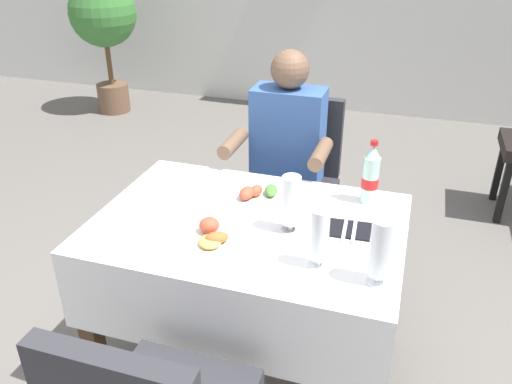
{
  "coord_description": "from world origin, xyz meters",
  "views": [
    {
      "loc": [
        0.68,
        -1.48,
        1.81
      ],
      "look_at": [
        0.11,
        0.28,
        0.83
      ],
      "focal_mm": 36.51,
      "sensor_mm": 36.0,
      "label": 1
    }
  ],
  "objects_px": {
    "chair_far_diner_seat": "(296,179)",
    "potted_plant_corner": "(104,22)",
    "seated_diner_far": "(285,160)",
    "plate_far_diner": "(257,194)",
    "napkin_cutlery_set": "(350,229)",
    "main_dining_table": "(249,257)",
    "beer_glass_middle": "(291,203)",
    "plate_near_camera": "(213,238)",
    "beer_glass_right": "(381,251)",
    "cola_bottle_primary": "(371,176)",
    "beer_glass_left": "(319,238)"
  },
  "relations": [
    {
      "from": "plate_near_camera",
      "to": "beer_glass_right",
      "type": "height_order",
      "value": "beer_glass_right"
    },
    {
      "from": "plate_near_camera",
      "to": "beer_glass_middle",
      "type": "relative_size",
      "value": 1.12
    },
    {
      "from": "seated_diner_far",
      "to": "napkin_cutlery_set",
      "type": "distance_m",
      "value": 0.78
    },
    {
      "from": "cola_bottle_primary",
      "to": "seated_diner_far",
      "type": "bearing_deg",
      "value": 139.29
    },
    {
      "from": "napkin_cutlery_set",
      "to": "plate_far_diner",
      "type": "bearing_deg",
      "value": 161.62
    },
    {
      "from": "chair_far_diner_seat",
      "to": "plate_far_diner",
      "type": "relative_size",
      "value": 3.85
    },
    {
      "from": "main_dining_table",
      "to": "beer_glass_middle",
      "type": "height_order",
      "value": "beer_glass_middle"
    },
    {
      "from": "napkin_cutlery_set",
      "to": "plate_near_camera",
      "type": "bearing_deg",
      "value": -153.31
    },
    {
      "from": "beer_glass_right",
      "to": "potted_plant_corner",
      "type": "distance_m",
      "value": 4.36
    },
    {
      "from": "beer_glass_left",
      "to": "cola_bottle_primary",
      "type": "xyz_separation_m",
      "value": [
        0.11,
        0.51,
        0.01
      ]
    },
    {
      "from": "chair_far_diner_seat",
      "to": "potted_plant_corner",
      "type": "bearing_deg",
      "value": 139.47
    },
    {
      "from": "chair_far_diner_seat",
      "to": "napkin_cutlery_set",
      "type": "bearing_deg",
      "value": -62.87
    },
    {
      "from": "main_dining_table",
      "to": "beer_glass_left",
      "type": "distance_m",
      "value": 0.48
    },
    {
      "from": "chair_far_diner_seat",
      "to": "seated_diner_far",
      "type": "xyz_separation_m",
      "value": [
        -0.04,
        -0.11,
        0.16
      ]
    },
    {
      "from": "plate_near_camera",
      "to": "napkin_cutlery_set",
      "type": "relative_size",
      "value": 1.33
    },
    {
      "from": "main_dining_table",
      "to": "plate_far_diner",
      "type": "height_order",
      "value": "plate_far_diner"
    },
    {
      "from": "beer_glass_left",
      "to": "beer_glass_right",
      "type": "height_order",
      "value": "beer_glass_right"
    },
    {
      "from": "plate_far_diner",
      "to": "beer_glass_right",
      "type": "distance_m",
      "value": 0.71
    },
    {
      "from": "main_dining_table",
      "to": "seated_diner_far",
      "type": "distance_m",
      "value": 0.72
    },
    {
      "from": "seated_diner_far",
      "to": "beer_glass_left",
      "type": "height_order",
      "value": "seated_diner_far"
    },
    {
      "from": "cola_bottle_primary",
      "to": "napkin_cutlery_set",
      "type": "bearing_deg",
      "value": -98.63
    },
    {
      "from": "chair_far_diner_seat",
      "to": "beer_glass_middle",
      "type": "xyz_separation_m",
      "value": [
        0.17,
        -0.83,
        0.32
      ]
    },
    {
      "from": "chair_far_diner_seat",
      "to": "beer_glass_right",
      "type": "bearing_deg",
      "value": -63.61
    },
    {
      "from": "plate_near_camera",
      "to": "beer_glass_middle",
      "type": "xyz_separation_m",
      "value": [
        0.25,
        0.16,
        0.1
      ]
    },
    {
      "from": "beer_glass_left",
      "to": "cola_bottle_primary",
      "type": "height_order",
      "value": "cola_bottle_primary"
    },
    {
      "from": "chair_far_diner_seat",
      "to": "potted_plant_corner",
      "type": "xyz_separation_m",
      "value": [
        -2.47,
        2.11,
        0.36
      ]
    },
    {
      "from": "plate_far_diner",
      "to": "beer_glass_left",
      "type": "relative_size",
      "value": 1.15
    },
    {
      "from": "plate_far_diner",
      "to": "beer_glass_middle",
      "type": "distance_m",
      "value": 0.31
    },
    {
      "from": "napkin_cutlery_set",
      "to": "potted_plant_corner",
      "type": "relative_size",
      "value": 0.15
    },
    {
      "from": "plate_near_camera",
      "to": "potted_plant_corner",
      "type": "height_order",
      "value": "potted_plant_corner"
    },
    {
      "from": "seated_diner_far",
      "to": "main_dining_table",
      "type": "bearing_deg",
      "value": -86.86
    },
    {
      "from": "main_dining_table",
      "to": "chair_far_diner_seat",
      "type": "relative_size",
      "value": 1.24
    },
    {
      "from": "plate_far_diner",
      "to": "beer_glass_middle",
      "type": "relative_size",
      "value": 1.1
    },
    {
      "from": "chair_far_diner_seat",
      "to": "napkin_cutlery_set",
      "type": "xyz_separation_m",
      "value": [
        0.39,
        -0.76,
        0.2
      ]
    },
    {
      "from": "seated_diner_far",
      "to": "potted_plant_corner",
      "type": "bearing_deg",
      "value": 137.59
    },
    {
      "from": "chair_far_diner_seat",
      "to": "beer_glass_left",
      "type": "relative_size",
      "value": 4.41
    },
    {
      "from": "plate_near_camera",
      "to": "beer_glass_middle",
      "type": "height_order",
      "value": "beer_glass_middle"
    },
    {
      "from": "main_dining_table",
      "to": "beer_glass_middle",
      "type": "xyz_separation_m",
      "value": [
        0.17,
        -0.02,
        0.29
      ]
    },
    {
      "from": "chair_far_diner_seat",
      "to": "plate_near_camera",
      "type": "bearing_deg",
      "value": -94.37
    },
    {
      "from": "main_dining_table",
      "to": "seated_diner_far",
      "type": "height_order",
      "value": "seated_diner_far"
    },
    {
      "from": "seated_diner_far",
      "to": "plate_far_diner",
      "type": "bearing_deg",
      "value": -88.63
    },
    {
      "from": "seated_diner_far",
      "to": "beer_glass_right",
      "type": "distance_m",
      "value": 1.11
    },
    {
      "from": "potted_plant_corner",
      "to": "seated_diner_far",
      "type": "bearing_deg",
      "value": -42.41
    },
    {
      "from": "plate_far_diner",
      "to": "beer_glass_left",
      "type": "xyz_separation_m",
      "value": [
        0.35,
        -0.4,
        0.09
      ]
    },
    {
      "from": "seated_diner_far",
      "to": "cola_bottle_primary",
      "type": "relative_size",
      "value": 4.56
    },
    {
      "from": "plate_far_diner",
      "to": "napkin_cutlery_set",
      "type": "distance_m",
      "value": 0.44
    },
    {
      "from": "cola_bottle_primary",
      "to": "chair_far_diner_seat",
      "type": "bearing_deg",
      "value": 129.98
    },
    {
      "from": "plate_far_diner",
      "to": "potted_plant_corner",
      "type": "distance_m",
      "value": 3.67
    },
    {
      "from": "seated_diner_far",
      "to": "napkin_cutlery_set",
      "type": "relative_size",
      "value": 6.54
    },
    {
      "from": "main_dining_table",
      "to": "plate_near_camera",
      "type": "xyz_separation_m",
      "value": [
        -0.08,
        -0.18,
        0.19
      ]
    }
  ]
}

